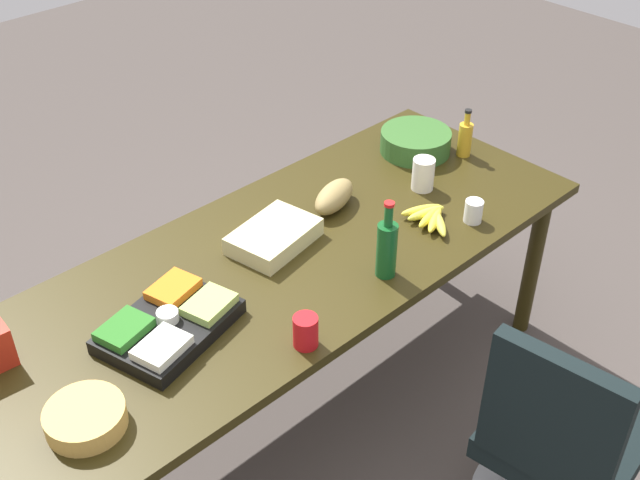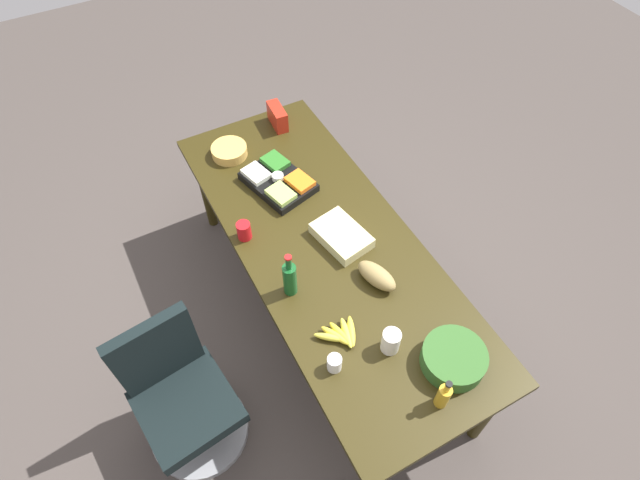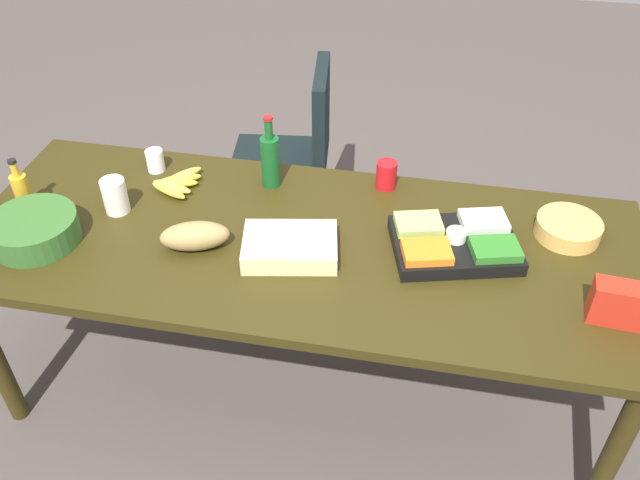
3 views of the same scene
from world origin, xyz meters
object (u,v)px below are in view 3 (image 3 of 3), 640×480
(office_chair, at_px, (290,174))
(red_solo_cup, at_px, (386,175))
(chip_bag_red, at_px, (625,305))
(wine_bottle, at_px, (270,159))
(conference_table, at_px, (302,256))
(veggie_tray, at_px, (455,242))
(mayo_jar, at_px, (115,196))
(salad_bowl, at_px, (34,230))
(sheet_cake, at_px, (290,247))
(banana_bunch, at_px, (176,183))
(bread_loaf, at_px, (195,236))
(dressing_bottle, at_px, (22,191))
(paper_cup, at_px, (155,161))
(chip_bowl, at_px, (568,228))

(office_chair, xyz_separation_m, red_solo_cup, (0.55, -0.65, 0.50))
(chip_bag_red, xyz_separation_m, wine_bottle, (-1.23, 0.51, 0.05))
(conference_table, relative_size, red_solo_cup, 21.93)
(veggie_tray, xyz_separation_m, mayo_jar, (-1.24, -0.00, 0.03))
(salad_bowl, bearing_deg, mayo_jar, 46.47)
(sheet_cake, bearing_deg, chip_bag_red, -6.05)
(banana_bunch, bearing_deg, salad_bowl, -132.98)
(mayo_jar, distance_m, bread_loaf, 0.39)
(wine_bottle, bearing_deg, conference_table, -58.96)
(conference_table, bearing_deg, wine_bottle, 121.04)
(sheet_cake, xyz_separation_m, red_solo_cup, (0.28, 0.47, 0.02))
(veggie_tray, bearing_deg, wine_bottle, 159.28)
(conference_table, distance_m, mayo_jar, 0.73)
(dressing_bottle, distance_m, chip_bag_red, 2.10)
(veggie_tray, relative_size, salad_bowl, 1.58)
(chip_bag_red, distance_m, bread_loaf, 1.40)
(salad_bowl, bearing_deg, conference_table, 10.94)
(mayo_jar, bearing_deg, salad_bowl, -133.53)
(conference_table, xyz_separation_m, wine_bottle, (-0.19, 0.32, 0.19))
(bread_loaf, bearing_deg, chip_bag_red, -3.67)
(conference_table, xyz_separation_m, chip_bag_red, (1.04, -0.20, 0.15))
(bread_loaf, bearing_deg, sheet_cake, 4.04)
(veggie_tray, bearing_deg, paper_cup, 166.81)
(chip_bag_red, relative_size, red_solo_cup, 1.82)
(wine_bottle, relative_size, paper_cup, 3.33)
(chip_bag_red, distance_m, mayo_jar, 1.77)
(conference_table, distance_m, wine_bottle, 0.42)
(dressing_bottle, height_order, chip_bag_red, dressing_bottle)
(wine_bottle, distance_m, paper_cup, 0.49)
(banana_bunch, xyz_separation_m, sheet_cake, (0.53, -0.30, 0.01))
(banana_bunch, distance_m, wine_bottle, 0.38)
(veggie_tray, bearing_deg, red_solo_cup, 129.04)
(office_chair, relative_size, wine_bottle, 3.13)
(sheet_cake, xyz_separation_m, chip_bowl, (0.94, 0.29, -0.00))
(sheet_cake, relative_size, paper_cup, 3.56)
(wine_bottle, height_order, red_solo_cup, wine_bottle)
(office_chair, bearing_deg, bread_loaf, -92.96)
(sheet_cake, bearing_deg, mayo_jar, 169.74)
(office_chair, relative_size, sheet_cake, 2.93)
(veggie_tray, relative_size, chip_bowl, 2.12)
(banana_bunch, xyz_separation_m, veggie_tray, (1.08, -0.17, 0.01))
(office_chair, relative_size, salad_bowl, 3.07)
(mayo_jar, bearing_deg, sheet_cake, -10.26)
(banana_bunch, xyz_separation_m, salad_bowl, (-0.37, -0.40, 0.02))
(conference_table, bearing_deg, sheet_cake, -105.51)
(red_solo_cup, bearing_deg, dressing_bottle, -162.93)
(wine_bottle, distance_m, bread_loaf, 0.46)
(dressing_bottle, distance_m, mayo_jar, 0.34)
(office_chair, xyz_separation_m, veggie_tray, (0.82, -0.99, 0.48))
(chip_bag_red, xyz_separation_m, red_solo_cup, (-0.79, 0.58, -0.01))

